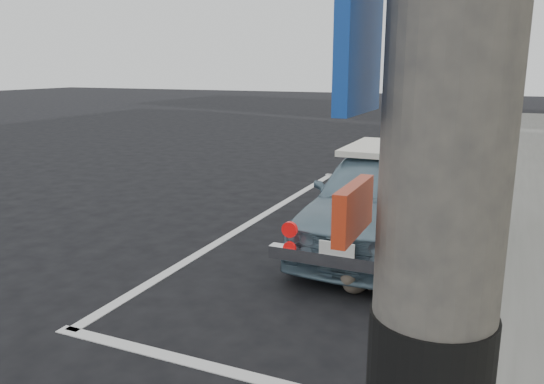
{
  "coord_description": "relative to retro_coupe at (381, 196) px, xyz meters",
  "views": [
    {
      "loc": [
        2.18,
        -3.43,
        2.1
      ],
      "look_at": [
        -0.1,
        1.78,
        0.75
      ],
      "focal_mm": 35.0,
      "sensor_mm": 36.0,
      "label": 1
    }
  ],
  "objects": [
    {
      "name": "retro_coupe",
      "position": [
        0.0,
        0.0,
        0.0
      ],
      "size": [
        1.45,
        3.52,
        1.19
      ],
      "rotation": [
        0.0,
        0.0,
        -0.01
      ],
      "color": "#6D8B9E",
      "rests_on": "ground"
    },
    {
      "name": "ground",
      "position": [
        -0.92,
        -2.67,
        -0.6
      ],
      "size": [
        80.0,
        80.0,
        0.0
      ],
      "primitive_type": "plane",
      "color": "black",
      "rests_on": "ground"
    },
    {
      "name": "pline_front",
      "position": [
        -0.42,
        3.83,
        -0.6
      ],
      "size": [
        3.0,
        0.12,
        0.01
      ],
      "primitive_type": "cube",
      "color": "silver",
      "rests_on": "ground"
    },
    {
      "name": "cat",
      "position": [
        0.1,
        -1.49,
        -0.48
      ],
      "size": [
        0.32,
        0.5,
        0.28
      ],
      "rotation": [
        0.0,
        0.0,
        -0.27
      ],
      "color": "brown",
      "rests_on": "ground"
    },
    {
      "name": "pline_side",
      "position": [
        -1.82,
        0.33,
        -0.6
      ],
      "size": [
        0.12,
        7.0,
        0.01
      ],
      "primitive_type": "cube",
      "color": "silver",
      "rests_on": "ground"
    },
    {
      "name": "pline_rear",
      "position": [
        -0.42,
        -3.17,
        -0.6
      ],
      "size": [
        3.0,
        0.12,
        0.01
      ],
      "primitive_type": "cube",
      "color": "silver",
      "rests_on": "ground"
    }
  ]
}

